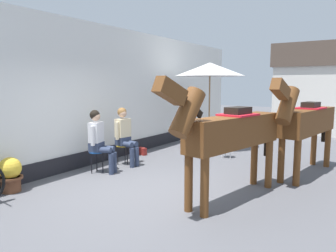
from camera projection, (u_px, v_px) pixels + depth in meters
The scene contains 11 objects.
ground_plane at pixel (219, 160), 8.41m from camera, with size 40.00×40.00×0.00m, color #56565B.
pub_facade_wall at pixel (104, 100), 8.34m from camera, with size 0.34×14.00×3.40m.
distant_cottage at pixel (321, 88), 12.97m from camera, with size 3.40×2.60×3.50m.
seated_visitor_near at pixel (99, 138), 7.10m from camera, with size 0.61×0.48×1.39m.
seated_visitor_far at pixel (125, 133), 7.79m from camera, with size 0.61×0.49×1.39m.
saddled_horse_near at pixel (230, 132), 5.36m from camera, with size 0.89×2.96×2.06m.
saddled_horse_far at pixel (306, 122), 6.85m from camera, with size 0.77×2.98×2.06m.
flower_planter_near at pixel (10, 174), 5.87m from camera, with size 0.43×0.43×0.64m.
cafe_parasol at pixel (210, 70), 9.69m from camera, with size 2.10×2.10×2.58m.
spare_stool_white at pixel (226, 143), 8.58m from camera, with size 0.32×0.32×0.46m.
satchel_bag at pixel (142, 151), 8.98m from camera, with size 0.28×0.12×0.20m, color maroon.
Camera 1 is at (3.38, -4.61, 1.96)m, focal length 34.71 mm.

